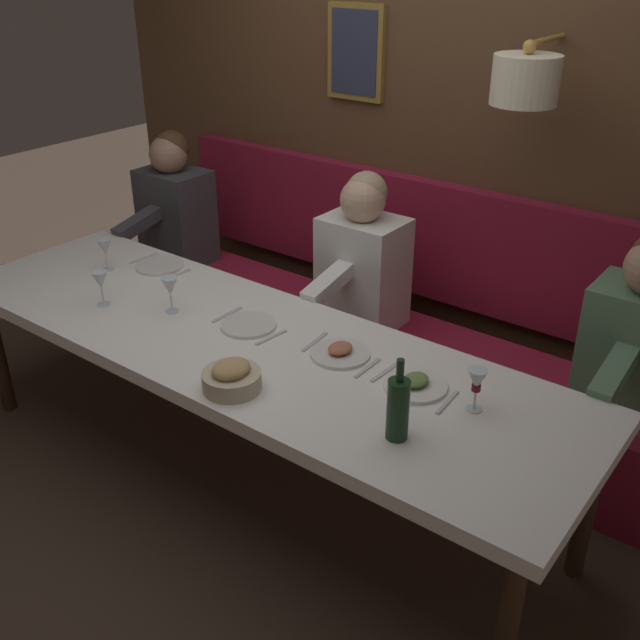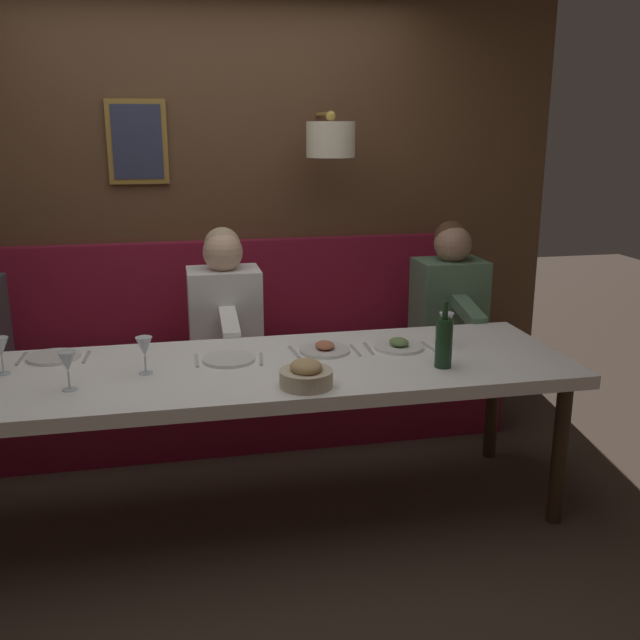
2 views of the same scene
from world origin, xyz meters
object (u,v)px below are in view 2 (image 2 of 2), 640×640
wine_glass_2 (1,348)px  diner_near (224,304)px  dining_table (242,379)px  wine_glass_0 (67,363)px  wine_bottle (444,342)px  diner_nearest (450,292)px  wine_glass_3 (446,322)px  bread_bowl (306,375)px  wine_glass_1 (144,348)px

wine_glass_2 → diner_near: bearing=-52.7°
diner_near → wine_glass_2: 1.27m
dining_table → wine_glass_0: wine_glass_0 is taller
diner_near → wine_bottle: bearing=-140.7°
diner_nearest → wine_glass_3: bearing=156.9°
wine_glass_3 → wine_bottle: bearing=156.6°
bread_bowl → diner_near: bearing=11.4°
dining_table → bread_bowl: (-0.31, -0.24, 0.11)m
diner_near → bread_bowl: diner_near is taller
diner_nearest → bread_bowl: (-1.19, 1.10, -0.03)m
diner_nearest → wine_glass_0: (-1.03, 2.05, 0.04)m
wine_glass_0 → wine_glass_1: size_ratio=1.00×
diner_nearest → wine_glass_1: (-0.89, 1.75, 0.04)m
wine_glass_2 → wine_glass_3: same height
wine_glass_2 → bread_bowl: wine_glass_2 is taller
wine_glass_1 → wine_glass_3: size_ratio=1.00×
wine_glass_1 → wine_glass_2: (0.12, 0.60, 0.00)m
wine_glass_3 → dining_table: bearing=96.3°
diner_near → bread_bowl: size_ratio=3.60×
bread_bowl → diner_nearest: bearing=-42.8°
dining_table → wine_glass_3: wine_glass_3 is taller
diner_near → wine_glass_1: diner_near is taller
diner_nearest → wine_glass_3: diner_nearest is taller
diner_near → wine_glass_2: size_ratio=4.82×
wine_glass_3 → wine_glass_1: bearing=94.8°
wine_glass_0 → wine_bottle: (-0.04, -1.59, -0.00)m
dining_table → wine_glass_3: size_ratio=18.26×
dining_table → wine_glass_0: (-0.15, 0.71, 0.18)m
wine_glass_2 → bread_bowl: bearing=-108.6°
dining_table → wine_bottle: wine_bottle is taller
diner_nearest → wine_glass_3: 0.84m
diner_near → wine_glass_2: (-0.77, 1.01, 0.04)m
wine_bottle → bread_bowl: wine_bottle is taller
wine_glass_3 → wine_bottle: 0.33m
diner_near → wine_glass_0: diner_near is taller
wine_glass_3 → wine_glass_2: bearing=90.0°
wine_glass_3 → wine_bottle: size_ratio=0.55×
wine_glass_3 → wine_bottle: (-0.30, 0.13, 0.00)m
diner_nearest → wine_glass_2: (-0.77, 2.35, 0.04)m
wine_glass_1 → wine_bottle: 1.30m
diner_near → wine_bottle: 1.39m
diner_near → wine_glass_1: bearing=155.3°
diner_nearest → wine_glass_0: bearing=116.8°
wine_glass_2 → wine_bottle: size_ratio=0.55×
wine_glass_3 → diner_nearest: bearing=-23.1°
wine_glass_3 → diner_near: bearing=52.7°
wine_glass_1 → wine_glass_2: bearing=78.6°
wine_glass_1 → wine_glass_2: 0.61m
diner_near → wine_glass_1: (-0.89, 0.41, 0.04)m
dining_table → wine_glass_2: (0.11, 1.02, 0.18)m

